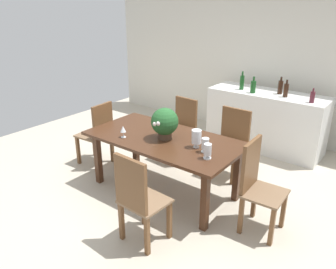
{
  "coord_description": "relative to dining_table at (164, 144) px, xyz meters",
  "views": [
    {
      "loc": [
        2.38,
        -3.14,
        2.34
      ],
      "look_at": [
        -0.08,
        0.05,
        0.72
      ],
      "focal_mm": 35.87,
      "sensor_mm": 36.0,
      "label": 1
    }
  ],
  "objects": [
    {
      "name": "ground_plane",
      "position": [
        0.0,
        0.13,
        -0.67
      ],
      "size": [
        7.04,
        7.04,
        0.0
      ],
      "primitive_type": "plane",
      "color": "#BCB29E"
    },
    {
      "name": "back_wall",
      "position": [
        0.0,
        2.73,
        0.63
      ],
      "size": [
        6.4,
        0.1,
        2.6
      ],
      "primitive_type": "cube",
      "color": "beige",
      "rests_on": "ground"
    },
    {
      "name": "dining_table",
      "position": [
        0.0,
        0.0,
        0.0
      ],
      "size": [
        1.95,
        1.0,
        0.75
      ],
      "color": "#422616",
      "rests_on": "ground"
    },
    {
      "name": "chair_far_right",
      "position": [
        0.44,
        0.97,
        -0.13
      ],
      "size": [
        0.48,
        0.44,
        0.95
      ],
      "rotation": [
        0.0,
        0.0,
        -0.02
      ],
      "color": "brown",
      "rests_on": "ground"
    },
    {
      "name": "chair_near_right",
      "position": [
        0.43,
        -0.97,
        -0.11
      ],
      "size": [
        0.46,
        0.43,
        1.0
      ],
      "rotation": [
        0.0,
        0.0,
        3.09
      ],
      "color": "brown",
      "rests_on": "ground"
    },
    {
      "name": "chair_foot_end",
      "position": [
        1.24,
        -0.0,
        -0.11
      ],
      "size": [
        0.42,
        0.45,
        1.02
      ],
      "rotation": [
        0.0,
        0.0,
        1.61
      ],
      "color": "brown",
      "rests_on": "ground"
    },
    {
      "name": "chair_head_end",
      "position": [
        -1.24,
        0.01,
        -0.13
      ],
      "size": [
        0.48,
        0.44,
        0.97
      ],
      "rotation": [
        0.0,
        0.0,
        -1.5
      ],
      "color": "brown",
      "rests_on": "ground"
    },
    {
      "name": "chair_far_left",
      "position": [
        -0.43,
        0.97,
        -0.14
      ],
      "size": [
        0.48,
        0.51,
        0.94
      ],
      "rotation": [
        0.0,
        0.0,
        -0.08
      ],
      "color": "brown",
      "rests_on": "ground"
    },
    {
      "name": "flower_centerpiece",
      "position": [
        0.02,
        -0.02,
        0.3
      ],
      "size": [
        0.33,
        0.35,
        0.39
      ],
      "color": "#4C3828",
      "rests_on": "dining_table"
    },
    {
      "name": "crystal_vase_left",
      "position": [
        0.48,
        -0.01,
        0.22
      ],
      "size": [
        0.11,
        0.11,
        0.21
      ],
      "color": "silver",
      "rests_on": "dining_table"
    },
    {
      "name": "crystal_vase_center_near",
      "position": [
        0.63,
        -0.05,
        0.18
      ],
      "size": [
        0.09,
        0.09,
        0.17
      ],
      "color": "silver",
      "rests_on": "dining_table"
    },
    {
      "name": "crystal_vase_right",
      "position": [
        0.73,
        -0.18,
        0.18
      ],
      "size": [
        0.09,
        0.09,
        0.17
      ],
      "color": "silver",
      "rests_on": "dining_table"
    },
    {
      "name": "wine_glass",
      "position": [
        -0.41,
        -0.3,
        0.19
      ],
      "size": [
        0.07,
        0.07,
        0.15
      ],
      "color": "silver",
      "rests_on": "dining_table"
    },
    {
      "name": "kitchen_counter",
      "position": [
        0.46,
        2.13,
        -0.19
      ],
      "size": [
        1.87,
        0.67,
        0.96
      ],
      "primitive_type": "cube",
      "color": "silver",
      "rests_on": "ground"
    },
    {
      "name": "wine_bottle_green",
      "position": [
        0.27,
        1.96,
        0.39
      ],
      "size": [
        0.08,
        0.08,
        0.26
      ],
      "color": "#194C1E",
      "rests_on": "kitchen_counter"
    },
    {
      "name": "wine_bottle_amber",
      "position": [
        0.63,
        2.15,
        0.4
      ],
      "size": [
        0.07,
        0.07,
        0.27
      ],
      "color": "black",
      "rests_on": "kitchen_counter"
    },
    {
      "name": "wine_bottle_clear",
      "position": [
        0.02,
        2.05,
        0.41
      ],
      "size": [
        0.07,
        0.07,
        0.3
      ],
      "color": "#194C1E",
      "rests_on": "kitchen_counter"
    },
    {
      "name": "wine_bottle_tall",
      "position": [
        1.17,
        1.96,
        0.38
      ],
      "size": [
        0.07,
        0.07,
        0.21
      ],
      "color": "#511E28",
      "rests_on": "kitchen_counter"
    },
    {
      "name": "wine_bottle_dark",
      "position": [
        0.76,
        2.03,
        0.4
      ],
      "size": [
        0.07,
        0.07,
        0.27
      ],
      "color": "black",
      "rests_on": "kitchen_counter"
    }
  ]
}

